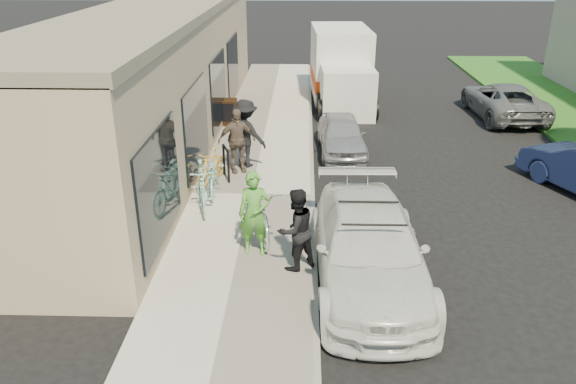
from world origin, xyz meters
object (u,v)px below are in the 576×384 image
object	(u,v)px
far_car_gray	(503,100)
cruiser_bike_c	(212,166)
cruiser_bike_a	(202,186)
sandwich_board	(228,113)
man_standing	(296,230)
tandem_bike	(258,210)
bystander_b	(237,141)
moving_truck	(341,70)
sedan_silver	(342,135)
bike_rack	(226,160)
cruiser_bike_b	(213,175)
bystander_a	(245,133)
sedan_white	(369,247)
woman_rider	(254,214)

from	to	relation	value
far_car_gray	cruiser_bike_c	world-z (taller)	far_car_gray
far_car_gray	cruiser_bike_a	xyz separation A→B (m)	(-9.79, -8.62, 0.06)
sandwich_board	far_car_gray	bearing A→B (deg)	11.77
man_standing	cruiser_bike_a	world-z (taller)	man_standing
sandwich_board	cruiser_bike_c	world-z (taller)	sandwich_board
tandem_bike	bystander_b	bearing A→B (deg)	87.01
sandwich_board	man_standing	world-z (taller)	man_standing
bystander_b	moving_truck	bearing A→B (deg)	47.49
sedan_silver	cruiser_bike_c	bearing A→B (deg)	-143.73
bike_rack	cruiser_bike_b	bearing A→B (deg)	-104.36
far_car_gray	bystander_b	xyz separation A→B (m)	(-9.23, -6.21, 0.40)
moving_truck	cruiser_bike_a	size ratio (longest dim) A/B	3.22
sedan_silver	moving_truck	xyz separation A→B (m)	(0.33, 6.34, 0.70)
bystander_b	bike_rack	bearing A→B (deg)	-133.71
bike_rack	bystander_a	size ratio (longest dim) A/B	0.47
sedan_white	woman_rider	size ratio (longest dim) A/B	2.86
cruiser_bike_a	bystander_b	xyz separation A→B (m)	(0.56, 2.41, 0.33)
bystander_b	cruiser_bike_c	bearing A→B (deg)	-147.68
man_standing	bystander_a	size ratio (longest dim) A/B	0.86
moving_truck	woman_rider	bearing A→B (deg)	-103.35
bystander_b	cruiser_bike_b	bearing A→B (deg)	-128.67
man_standing	cruiser_bike_c	size ratio (longest dim) A/B	1.10
sandwich_board	woman_rider	size ratio (longest dim) A/B	0.53
sedan_white	tandem_bike	world-z (taller)	sedan_white
sedan_white	woman_rider	xyz separation A→B (m)	(-2.20, 0.76, 0.30)
sandwich_board	tandem_bike	xyz separation A→B (m)	(1.65, -7.95, 0.11)
sedan_silver	man_standing	size ratio (longest dim) A/B	2.08
man_standing	cruiser_bike_b	world-z (taller)	man_standing
sedan_white	bystander_a	bearing A→B (deg)	115.48
cruiser_bike_b	bystander_b	world-z (taller)	bystander_b
sandwich_board	bystander_b	xyz separation A→B (m)	(0.79, -4.26, 0.41)
bike_rack	sandwich_board	size ratio (longest dim) A/B	0.97
far_car_gray	cruiser_bike_b	size ratio (longest dim) A/B	2.69
moving_truck	sedan_silver	bearing A→B (deg)	-95.52
tandem_bike	man_standing	world-z (taller)	man_standing
sedan_silver	bystander_a	distance (m)	3.26
sedan_white	bystander_b	world-z (taller)	bystander_b
moving_truck	sedan_white	bearing A→B (deg)	-93.63
bike_rack	sandwich_board	world-z (taller)	sandwich_board
woman_rider	sandwich_board	bearing A→B (deg)	99.11
sandwich_board	sedan_silver	distance (m)	4.37
sandwich_board	tandem_bike	world-z (taller)	tandem_bike
sedan_white	man_standing	world-z (taller)	man_standing
sedan_silver	cruiser_bike_a	bearing A→B (deg)	-130.66
man_standing	cruiser_bike_a	bearing A→B (deg)	-87.12
sandwich_board	cruiser_bike_a	bearing A→B (deg)	-87.33
sedan_silver	tandem_bike	world-z (taller)	tandem_bike
bike_rack	far_car_gray	bearing A→B (deg)	35.57
bystander_a	moving_truck	bearing A→B (deg)	-84.55
tandem_bike	cruiser_bike_a	xyz separation A→B (m)	(-1.42, 1.29, -0.03)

